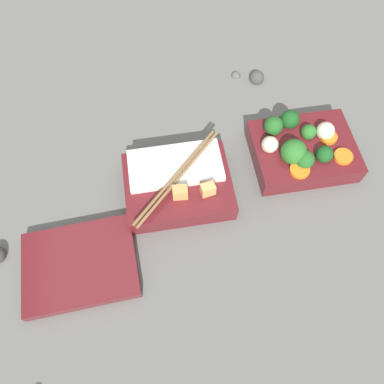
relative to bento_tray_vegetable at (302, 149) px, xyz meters
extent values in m
plane|color=slate|center=(0.11, 0.01, -0.03)|extent=(3.00, 3.00, 0.00)
cube|color=maroon|center=(0.00, 0.00, -0.01)|extent=(0.18, 0.14, 0.04)
sphere|color=#19511E|center=(0.01, -0.05, 0.02)|extent=(0.03, 0.03, 0.03)
sphere|color=#236023|center=(0.04, -0.04, 0.02)|extent=(0.03, 0.03, 0.03)
sphere|color=#2D7028|center=(-0.01, -0.02, 0.02)|extent=(0.03, 0.03, 0.03)
sphere|color=#236023|center=(0.01, 0.03, 0.02)|extent=(0.03, 0.03, 0.03)
sphere|color=#2D7028|center=(0.03, 0.02, 0.02)|extent=(0.04, 0.04, 0.04)
sphere|color=#19511E|center=(-0.03, 0.03, 0.02)|extent=(0.03, 0.03, 0.03)
cylinder|color=orange|center=(-0.06, 0.04, 0.01)|extent=(0.03, 0.03, 0.01)
cylinder|color=orange|center=(-0.05, -0.01, 0.02)|extent=(0.04, 0.04, 0.01)
cylinder|color=orange|center=(0.02, 0.05, 0.01)|extent=(0.05, 0.05, 0.01)
sphere|color=beige|center=(0.06, -0.01, 0.02)|extent=(0.03, 0.03, 0.03)
sphere|color=beige|center=(-0.04, -0.02, 0.02)|extent=(0.03, 0.03, 0.03)
cube|color=maroon|center=(0.22, 0.04, -0.01)|extent=(0.18, 0.14, 0.04)
cube|color=white|center=(0.22, 0.01, 0.02)|extent=(0.15, 0.08, 0.01)
cube|color=#EAB266|center=(0.18, 0.06, 0.02)|extent=(0.02, 0.02, 0.02)
cube|color=#F4A356|center=(0.22, 0.06, 0.02)|extent=(0.02, 0.02, 0.02)
cylinder|color=olive|center=(0.23, 0.03, 0.03)|extent=(0.15, 0.15, 0.01)
cylinder|color=olive|center=(0.22, 0.04, 0.03)|extent=(0.15, 0.15, 0.01)
cube|color=maroon|center=(0.39, 0.14, -0.02)|extent=(0.18, 0.14, 0.02)
sphere|color=#595651|center=(0.07, -0.21, -0.02)|extent=(0.02, 0.02, 0.02)
sphere|color=#474442|center=(0.03, -0.19, -0.02)|extent=(0.03, 0.03, 0.03)
camera|label=1|loc=(0.25, 0.33, 0.55)|focal=35.00mm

